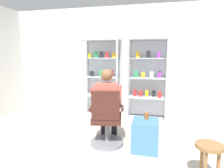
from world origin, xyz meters
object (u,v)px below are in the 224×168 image
at_px(seated_shopkeeper, 107,102).
at_px(tea_glass, 147,116).
at_px(display_cabinet_right, 147,79).
at_px(wooden_stool, 209,152).
at_px(display_cabinet_left, 102,78).
at_px(storage_crate, 145,135).
at_px(office_chair, 107,123).

xyz_separation_m(seated_shopkeeper, tea_glass, (0.67, -0.07, -0.18)).
xyz_separation_m(display_cabinet_right, wooden_stool, (0.84, -2.21, -0.59)).
xyz_separation_m(seated_shopkeeper, wooden_stool, (1.45, -0.79, -0.34)).
distance_m(display_cabinet_left, display_cabinet_right, 1.10).
relative_size(display_cabinet_left, tea_glass, 19.05).
xyz_separation_m(storage_crate, tea_glass, (0.01, 0.09, 0.29)).
bearing_deg(office_chair, tea_glass, 8.03).
bearing_deg(seated_shopkeeper, tea_glass, -5.92).
bearing_deg(display_cabinet_right, display_cabinet_left, 179.96).
relative_size(seated_shopkeeper, tea_glass, 12.94).
relative_size(display_cabinet_right, wooden_stool, 4.08).
height_order(office_chair, seated_shopkeeper, seated_shopkeeper).
bearing_deg(wooden_stool, display_cabinet_right, 110.90).
distance_m(display_cabinet_right, seated_shopkeeper, 1.56).
relative_size(storage_crate, tea_glass, 4.85).
bearing_deg(office_chair, display_cabinet_left, 108.40).
relative_size(display_cabinet_left, wooden_stool, 4.08).
bearing_deg(display_cabinet_left, office_chair, -71.60).
height_order(office_chair, tea_glass, office_chair).
bearing_deg(tea_glass, display_cabinet_left, 128.22).
xyz_separation_m(seated_shopkeeper, storage_crate, (0.67, -0.16, -0.47)).
relative_size(office_chair, tea_glass, 9.63).
bearing_deg(display_cabinet_left, seated_shopkeeper, -70.67).
bearing_deg(storage_crate, seated_shopkeeper, 166.72).
height_order(display_cabinet_left, wooden_stool, display_cabinet_left).
bearing_deg(display_cabinet_right, storage_crate, -87.73).
bearing_deg(office_chair, seated_shopkeeper, 99.90).
xyz_separation_m(display_cabinet_left, office_chair, (0.52, -1.58, -0.57)).
distance_m(seated_shopkeeper, storage_crate, 0.83).
xyz_separation_m(storage_crate, wooden_stool, (0.78, -0.64, 0.13)).
bearing_deg(wooden_stool, storage_crate, 140.85).
distance_m(display_cabinet_right, tea_glass, 1.55).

